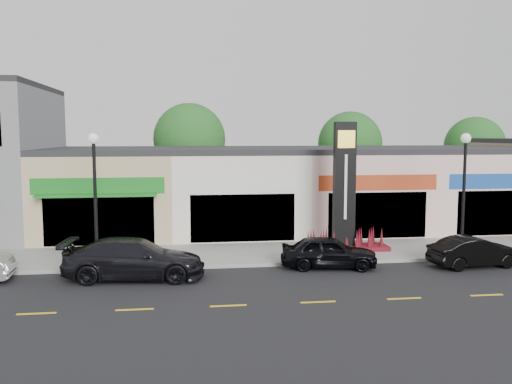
# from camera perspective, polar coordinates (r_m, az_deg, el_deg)

# --- Properties ---
(ground) EXTENTS (120.00, 120.00, 0.00)m
(ground) POSITION_cam_1_polar(r_m,az_deg,el_deg) (21.33, 4.59, -9.07)
(ground) COLOR black
(ground) RESTS_ON ground
(sidewalk) EXTENTS (52.00, 4.30, 0.15)m
(sidewalk) POSITION_cam_1_polar(r_m,az_deg,el_deg) (25.45, 2.53, -6.38)
(sidewalk) COLOR gray
(sidewalk) RESTS_ON ground
(curb) EXTENTS (52.00, 0.20, 0.15)m
(curb) POSITION_cam_1_polar(r_m,az_deg,el_deg) (23.30, 3.50, -7.56)
(curb) COLOR gray
(curb) RESTS_ON ground
(shop_beige) EXTENTS (7.00, 10.85, 4.80)m
(shop_beige) POSITION_cam_1_polar(r_m,az_deg,el_deg) (32.02, -14.90, 0.20)
(shop_beige) COLOR tan
(shop_beige) RESTS_ON ground
(shop_cream) EXTENTS (7.00, 10.01, 4.80)m
(shop_cream) POSITION_cam_1_polar(r_m,az_deg,el_deg) (31.88, -2.33, 0.37)
(shop_cream) COLOR white
(shop_cream) RESTS_ON ground
(shop_pink_w) EXTENTS (7.00, 10.01, 4.80)m
(shop_pink_w) POSITION_cam_1_polar(r_m,az_deg,el_deg) (33.24, 9.78, 0.52)
(shop_pink_w) COLOR #C89E98
(shop_pink_w) RESTS_ON ground
(shop_pink_e) EXTENTS (7.00, 10.01, 4.80)m
(shop_pink_e) POSITION_cam_1_polar(r_m,az_deg,el_deg) (35.94, 20.50, 0.64)
(shop_pink_e) COLOR #C89E98
(shop_pink_e) RESTS_ON ground
(tree_rear_west) EXTENTS (5.20, 5.20, 7.83)m
(tree_rear_west) POSITION_cam_1_polar(r_m,az_deg,el_deg) (39.63, -7.01, 5.53)
(tree_rear_west) COLOR #382619
(tree_rear_west) RESTS_ON ground
(tree_rear_mid) EXTENTS (4.80, 4.80, 7.29)m
(tree_rear_mid) POSITION_cam_1_polar(r_m,az_deg,el_deg) (41.51, 9.86, 5.05)
(tree_rear_mid) COLOR #382619
(tree_rear_mid) RESTS_ON ground
(tree_rear_east) EXTENTS (4.60, 4.60, 6.94)m
(tree_rear_east) POSITION_cam_1_polar(r_m,az_deg,el_deg) (45.50, 22.01, 4.46)
(tree_rear_east) COLOR #382619
(tree_rear_east) RESTS_ON ground
(lamp_west_near) EXTENTS (0.44, 0.44, 5.47)m
(lamp_west_near) POSITION_cam_1_polar(r_m,az_deg,el_deg) (23.01, -16.60, 0.62)
(lamp_west_near) COLOR black
(lamp_west_near) RESTS_ON sidewalk
(lamp_east_near) EXTENTS (0.44, 0.44, 5.47)m
(lamp_east_near) POSITION_cam_1_polar(r_m,az_deg,el_deg) (25.85, 21.07, 1.04)
(lamp_east_near) COLOR black
(lamp_east_near) RESTS_ON sidewalk
(pylon_sign) EXTENTS (4.20, 1.30, 6.00)m
(pylon_sign) POSITION_cam_1_polar(r_m,az_deg,el_deg) (25.62, 9.24, -1.38)
(pylon_sign) COLOR #4E0D16
(pylon_sign) RESTS_ON sidewalk
(car_dark_sedan) EXTENTS (2.68, 5.59, 1.57)m
(car_dark_sedan) POSITION_cam_1_polar(r_m,az_deg,el_deg) (21.59, -12.69, -6.86)
(car_dark_sedan) COLOR black
(car_dark_sedan) RESTS_ON ground
(car_black_sedan) EXTENTS (2.21, 4.19, 1.36)m
(car_black_sedan) POSITION_cam_1_polar(r_m,az_deg,el_deg) (22.94, 7.66, -6.27)
(car_black_sedan) COLOR black
(car_black_sedan) RESTS_ON ground
(car_black_conv) EXTENTS (1.74, 4.00, 1.28)m
(car_black_conv) POSITION_cam_1_polar(r_m,az_deg,el_deg) (24.74, 22.07, -5.86)
(car_black_conv) COLOR black
(car_black_conv) RESTS_ON ground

